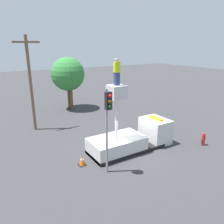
% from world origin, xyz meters
% --- Properties ---
extents(ground_plane, '(120.00, 120.00, 0.00)m').
position_xyz_m(ground_plane, '(0.00, 0.00, 0.00)').
color(ground_plane, '#38383A').
extents(bucket_truck, '(6.52, 2.37, 4.97)m').
position_xyz_m(bucket_truck, '(0.51, 0.00, 0.84)').
color(bucket_truck, black).
rests_on(bucket_truck, ground).
extents(worker, '(0.40, 0.26, 1.75)m').
position_xyz_m(worker, '(-0.88, 0.00, 5.85)').
color(worker, navy).
rests_on(worker, bucket_truck).
extents(traffic_light_pole, '(0.34, 0.57, 5.22)m').
position_xyz_m(traffic_light_pole, '(-2.73, -1.95, 3.70)').
color(traffic_light_pole, gray).
rests_on(traffic_light_pole, ground).
extents(fire_hydrant, '(0.50, 0.26, 1.04)m').
position_xyz_m(fire_hydrant, '(5.58, -2.50, 0.51)').
color(fire_hydrant, '#B2231E').
rests_on(fire_hydrant, ground).
extents(traffic_cone_rear, '(0.47, 0.47, 0.73)m').
position_xyz_m(traffic_cone_rear, '(-3.71, -0.27, 0.35)').
color(traffic_cone_rear, black).
rests_on(traffic_cone_rear, ground).
extents(tree_left_bg, '(3.11, 3.11, 5.62)m').
position_xyz_m(tree_left_bg, '(0.63, 12.38, 4.04)').
color(tree_left_bg, brown).
rests_on(tree_left_bg, ground).
extents(tree_right_bg, '(3.95, 3.95, 6.23)m').
position_xyz_m(tree_right_bg, '(0.52, 12.81, 4.23)').
color(tree_right_bg, brown).
rests_on(tree_right_bg, ground).
extents(utility_pole, '(2.20, 0.26, 8.37)m').
position_xyz_m(utility_pole, '(-4.78, 7.88, 4.51)').
color(utility_pole, brown).
rests_on(utility_pole, ground).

